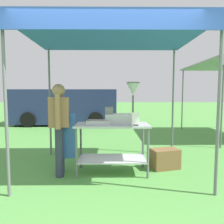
# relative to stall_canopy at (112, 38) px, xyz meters

# --- Properties ---
(ground_plane) EXTENTS (70.00, 70.00, 0.00)m
(ground_plane) POSITION_rel_stall_canopy_xyz_m (-0.09, 4.83, -2.43)
(ground_plane) COLOR #519342
(stall_canopy) EXTENTS (3.11, 2.20, 2.53)m
(stall_canopy) POSITION_rel_stall_canopy_xyz_m (0.00, 0.00, 0.00)
(stall_canopy) COLOR slate
(stall_canopy) RESTS_ON ground
(donut_cart) EXTENTS (1.31, 0.62, 0.90)m
(donut_cart) POSITION_rel_stall_canopy_xyz_m (0.00, -0.10, -1.78)
(donut_cart) COLOR #B7B7BC
(donut_cart) RESTS_ON ground
(donut_tray) EXTENTS (0.42, 0.29, 0.07)m
(donut_tray) POSITION_rel_stall_canopy_xyz_m (-0.25, -0.14, -1.51)
(donut_tray) COLOR #B7B7BC
(donut_tray) RESTS_ON donut_cart
(donut_fryer) EXTENTS (0.62, 0.28, 0.75)m
(donut_fryer) POSITION_rel_stall_canopy_xyz_m (0.20, -0.07, -1.28)
(donut_fryer) COLOR #B7B7BC
(donut_fryer) RESTS_ON donut_cart
(menu_sign) EXTENTS (0.13, 0.05, 0.23)m
(menu_sign) POSITION_rel_stall_canopy_xyz_m (0.40, -0.30, -1.44)
(menu_sign) COLOR black
(menu_sign) RESTS_ON donut_cart
(vendor) EXTENTS (0.46, 0.54, 1.61)m
(vendor) POSITION_rel_stall_canopy_xyz_m (-0.92, -0.18, -1.53)
(vendor) COLOR #2D3347
(vendor) RESTS_ON ground
(supply_crate) EXTENTS (0.58, 0.43, 0.38)m
(supply_crate) POSITION_rel_stall_canopy_xyz_m (1.03, 0.11, -2.24)
(supply_crate) COLOR brown
(supply_crate) RESTS_ON ground
(van_navy) EXTENTS (4.87, 2.13, 1.69)m
(van_navy) POSITION_rel_stall_canopy_xyz_m (-2.19, 6.20, -1.55)
(van_navy) COLOR navy
(van_navy) RESTS_ON ground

